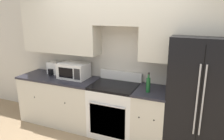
% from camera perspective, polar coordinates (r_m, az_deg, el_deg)
% --- Properties ---
extents(wall_back, '(8.00, 0.39, 2.60)m').
position_cam_1_polar(wall_back, '(3.69, 1.58, 6.92)').
color(wall_back, beige).
rests_on(wall_back, ground_plane).
extents(lower_cabinets_left, '(1.48, 0.64, 0.89)m').
position_cam_1_polar(lower_cabinets_left, '(4.27, -13.37, -7.46)').
color(lower_cabinets_left, beige).
rests_on(lower_cabinets_left, ground_plane).
extents(lower_cabinets_right, '(0.52, 0.64, 0.89)m').
position_cam_1_polar(lower_cabinets_right, '(3.60, 10.13, -11.83)').
color(lower_cabinets_right, beige).
rests_on(lower_cabinets_right, ground_plane).
extents(oven_range, '(0.76, 0.65, 1.05)m').
position_cam_1_polar(oven_range, '(3.76, 0.64, -10.21)').
color(oven_range, white).
rests_on(oven_range, ground_plane).
extents(refrigerator, '(0.87, 0.75, 1.75)m').
position_cam_1_polar(refrigerator, '(3.40, 22.02, -6.47)').
color(refrigerator, black).
rests_on(refrigerator, ground_plane).
extents(microwave, '(0.52, 0.38, 0.27)m').
position_cam_1_polar(microwave, '(3.98, -9.95, -0.12)').
color(microwave, white).
rests_on(microwave, lower_cabinets_left).
extents(bottle, '(0.06, 0.06, 0.30)m').
position_cam_1_polar(bottle, '(3.30, 9.44, -3.76)').
color(bottle, '#195928').
rests_on(bottle, lower_cabinets_right).
extents(paper_towel_holder, '(0.21, 0.21, 0.23)m').
position_cam_1_polar(paper_towel_holder, '(4.32, -15.12, 0.41)').
color(paper_towel_holder, white).
rests_on(paper_towel_holder, lower_cabinets_left).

